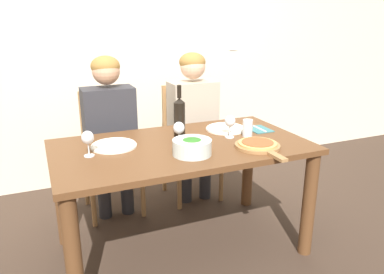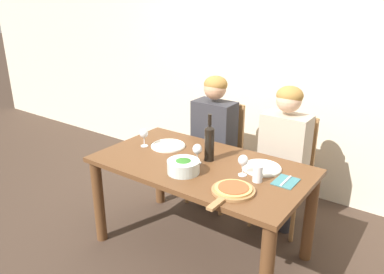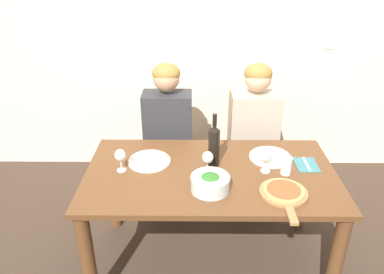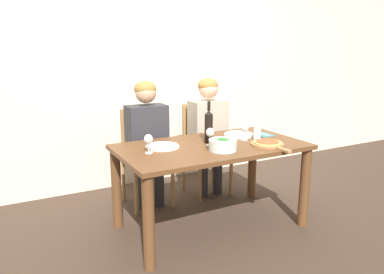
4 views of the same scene
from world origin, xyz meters
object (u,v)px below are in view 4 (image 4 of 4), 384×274
(person_woman, at_px, (148,132))
(broccoli_bowl, at_px, (223,145))
(pizza_on_board, at_px, (268,144))
(fork_on_napkin, at_px, (264,135))
(dinner_plate_left, at_px, (163,146))
(wine_glass_left, at_px, (148,140))
(wine_bottle, at_px, (209,126))
(chair_right, at_px, (203,145))
(person_man, at_px, (209,126))
(wine_glass_right, at_px, (245,129))
(chair_left, at_px, (144,153))
(water_tumbler, at_px, (257,133))
(wine_glass_centre, at_px, (210,133))
(dinner_plate_right, at_px, (239,135))

(person_woman, distance_m, broccoli_bowl, 0.91)
(broccoli_bowl, bearing_deg, pizza_on_board, -6.46)
(fork_on_napkin, bearing_deg, dinner_plate_left, 178.20)
(wine_glass_left, bearing_deg, pizza_on_board, -14.50)
(pizza_on_board, bearing_deg, wine_bottle, 139.99)
(chair_right, height_order, wine_bottle, wine_bottle)
(chair_right, height_order, person_man, person_man)
(broccoli_bowl, bearing_deg, wine_bottle, 83.54)
(person_man, distance_m, wine_glass_right, 0.67)
(person_man, bearing_deg, wine_glass_right, -92.15)
(chair_left, bearing_deg, chair_right, 0.00)
(chair_left, distance_m, water_tumbler, 1.15)
(broccoli_bowl, xyz_separation_m, fork_on_napkin, (0.64, 0.28, -0.04))
(person_man, xyz_separation_m, wine_glass_right, (-0.02, -0.66, 0.10))
(wine_glass_centre, bearing_deg, chair_left, 110.48)
(person_man, bearing_deg, person_woman, 180.00)
(person_man, relative_size, water_tumbler, 10.88)
(chair_right, relative_size, dinner_plate_right, 3.42)
(person_man, relative_size, wine_glass_left, 8.23)
(wine_glass_left, bearing_deg, chair_left, 72.10)
(person_woman, xyz_separation_m, dinner_plate_right, (0.72, -0.49, 0.00))
(person_man, bearing_deg, dinner_plate_right, -85.71)
(chair_left, bearing_deg, wine_bottle, -64.14)
(person_woman, bearing_deg, fork_on_napkin, -31.66)
(broccoli_bowl, relative_size, wine_glass_centre, 1.51)
(chair_right, height_order, broccoli_bowl, chair_right)
(broccoli_bowl, xyz_separation_m, wine_glass_centre, (-0.01, 0.18, 0.06))
(chair_right, xyz_separation_m, person_man, (0.00, -0.11, 0.23))
(person_woman, xyz_separation_m, pizza_on_board, (0.72, -0.91, 0.01))
(fork_on_napkin, bearing_deg, wine_glass_left, -176.38)
(pizza_on_board, xyz_separation_m, wine_glass_left, (-0.97, 0.25, 0.09))
(broccoli_bowl, xyz_separation_m, pizza_on_board, (0.42, -0.05, -0.03))
(chair_left, bearing_deg, water_tumbler, -45.41)
(water_tumbler, bearing_deg, pizza_on_board, -104.48)
(wine_bottle, height_order, fork_on_napkin, wine_bottle)
(water_tumbler, bearing_deg, wine_bottle, 167.37)
(chair_right, distance_m, wine_glass_left, 1.25)
(chair_left, xyz_separation_m, wine_glass_left, (-0.25, -0.77, 0.33))
(water_tumbler, bearing_deg, dinner_plate_left, 171.27)
(broccoli_bowl, relative_size, water_tumbler, 1.99)
(dinner_plate_left, bearing_deg, wine_bottle, -4.51)
(broccoli_bowl, bearing_deg, wine_glass_left, 159.75)
(broccoli_bowl, distance_m, wine_glass_left, 0.59)
(person_woman, bearing_deg, wine_glass_left, -110.74)
(chair_right, xyz_separation_m, fork_on_napkin, (0.26, -0.69, 0.23))
(broccoli_bowl, distance_m, fork_on_napkin, 0.70)
(chair_right, bearing_deg, wine_glass_centre, -116.28)
(person_woman, bearing_deg, dinner_plate_right, -34.13)
(person_man, bearing_deg, water_tumbler, -81.83)
(person_woman, distance_m, wine_glass_right, 0.94)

